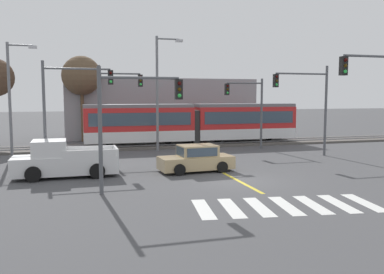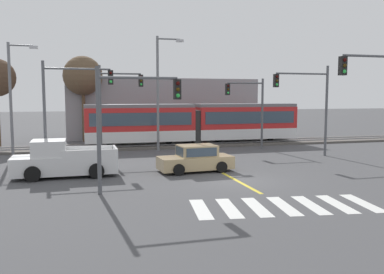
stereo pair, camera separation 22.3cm
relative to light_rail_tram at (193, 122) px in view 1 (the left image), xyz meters
name	(u,v)px [view 1 (the left image)]	position (x,y,z in m)	size (l,w,h in m)	color
ground_plane	(238,181)	(-1.92, -14.90, -2.05)	(200.00, 200.00, 0.00)	#474749
track_bed	(172,145)	(-1.92, 0.01, -1.96)	(120.00, 4.00, 0.18)	#56514C
rail_near	(174,144)	(-1.92, -0.71, -1.82)	(120.00, 0.08, 0.10)	#939399
rail_far	(170,143)	(-1.92, 0.73, -1.82)	(120.00, 0.08, 0.10)	#939399
light_rail_tram	(193,122)	(0.00, 0.00, 0.00)	(18.50, 2.64, 3.43)	silver
crosswalk_stripe_0	(203,209)	(-5.19, -19.38, -2.04)	(0.56, 2.80, 0.01)	silver
crosswalk_stripe_1	(231,208)	(-4.10, -19.52, -2.04)	(0.56, 2.80, 0.01)	silver
crosswalk_stripe_2	(259,207)	(-3.01, -19.67, -2.04)	(0.56, 2.80, 0.01)	silver
crosswalk_stripe_3	(286,206)	(-1.92, -19.82, -2.04)	(0.56, 2.80, 0.01)	silver
crosswalk_stripe_4	(312,205)	(-0.83, -19.97, -2.04)	(0.56, 2.80, 0.01)	silver
crosswalk_stripe_5	(338,204)	(0.26, -20.12, -2.04)	(0.56, 2.80, 0.01)	silver
crosswalk_stripe_6	(364,203)	(1.35, -20.27, -2.04)	(0.56, 2.80, 0.01)	silver
lane_centre_line	(208,165)	(-1.92, -9.91, -2.05)	(0.20, 15.83, 0.01)	gold
sedan_crossing	(196,159)	(-3.25, -11.86, -1.35)	(4.31, 2.14, 1.52)	tan
pickup_truck	(63,161)	(-10.50, -11.42, -1.21)	(5.42, 2.28, 1.98)	silver
traffic_light_mid_right	(309,97)	(6.05, -8.43, 2.15)	(4.25, 0.38, 6.43)	#515459
traffic_light_near_right	(382,94)	(4.95, -16.87, 2.33)	(3.75, 0.38, 6.65)	#515459
traffic_light_mid_left	(68,97)	(-10.23, -7.66, 2.20)	(4.25, 0.38, 6.42)	#515459
traffic_light_far_left	(114,97)	(-7.09, -3.46, 2.14)	(3.25, 0.38, 6.52)	#515459
traffic_light_near_left	(130,110)	(-7.47, -15.95, 1.63)	(3.75, 0.38, 5.56)	#515459
traffic_light_far_right	(249,103)	(3.57, -3.72, 1.72)	(3.25, 0.38, 5.68)	#515459
street_lamp_west	(12,92)	(-14.10, -2.50, 2.53)	(2.05, 0.28, 8.06)	slate
street_lamp_centre	(160,87)	(-3.50, -2.67, 2.96)	(2.15, 0.28, 8.87)	slate
bare_tree_west	(81,76)	(-9.21, 5.74, 4.10)	(3.65, 3.65, 8.01)	brown
building_backdrop_far	(160,108)	(-1.07, 9.07, 0.98)	(19.61, 6.00, 6.06)	gray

